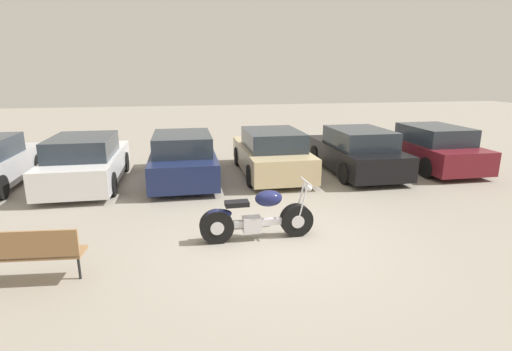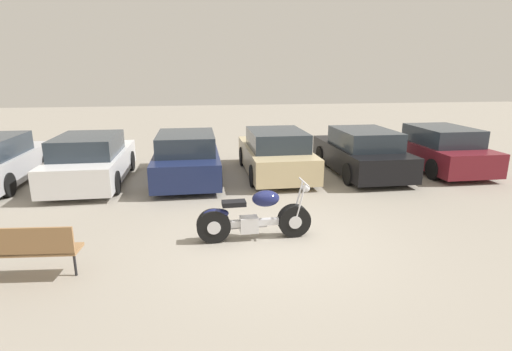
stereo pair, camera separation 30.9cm
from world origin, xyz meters
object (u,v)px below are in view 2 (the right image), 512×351
(parked_car_white, at_px, (91,161))
(parked_car_navy, at_px, (187,158))
(park_bench, at_px, (29,247))
(parked_car_maroon, at_px, (437,149))
(parked_car_black, at_px, (361,153))
(parked_car_champagne, at_px, (275,154))
(motorcycle, at_px, (254,217))

(parked_car_white, xyz_separation_m, parked_car_navy, (2.66, 0.02, 0.00))
(park_bench, bearing_deg, parked_car_maroon, 29.11)
(parked_car_black, relative_size, park_bench, 2.89)
(parked_car_champagne, relative_size, parked_car_maroon, 1.00)
(park_bench, bearing_deg, parked_car_white, 94.25)
(parked_car_white, relative_size, parked_car_navy, 1.00)
(parked_car_white, bearing_deg, parked_car_maroon, 0.73)
(motorcycle, xyz_separation_m, park_bench, (-3.57, -1.02, 0.11))
(parked_car_navy, distance_m, parked_car_black, 5.32)
(parked_car_white, height_order, parked_car_navy, same)
(parked_car_white, distance_m, parked_car_navy, 2.66)
(motorcycle, bearing_deg, park_bench, -164.05)
(parked_car_navy, relative_size, parked_car_champagne, 1.00)
(park_bench, bearing_deg, parked_car_champagne, 49.41)
(motorcycle, relative_size, parked_car_white, 0.52)
(parked_car_white, bearing_deg, park_bench, -85.75)
(parked_car_navy, height_order, parked_car_black, same)
(parked_car_champagne, bearing_deg, park_bench, -130.59)
(motorcycle, relative_size, parked_car_black, 0.52)
(motorcycle, height_order, parked_car_navy, parked_car_navy)
(parked_car_champagne, bearing_deg, parked_car_navy, -176.73)
(parked_car_navy, height_order, parked_car_champagne, same)
(parked_car_navy, height_order, park_bench, parked_car_navy)
(parked_car_maroon, xyz_separation_m, park_bench, (-10.23, -5.70, -0.10))
(parked_car_champagne, relative_size, park_bench, 2.89)
(parked_car_navy, xyz_separation_m, parked_car_champagne, (2.66, 0.15, 0.00))
(parked_car_black, relative_size, parked_car_maroon, 1.00)
(parked_car_white, relative_size, parked_car_champagne, 1.00)
(parked_car_champagne, height_order, parked_car_maroon, same)
(parked_car_champagne, bearing_deg, motorcycle, -105.86)
(parked_car_maroon, bearing_deg, park_bench, -150.89)
(parked_car_maroon, bearing_deg, parked_car_black, -176.17)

